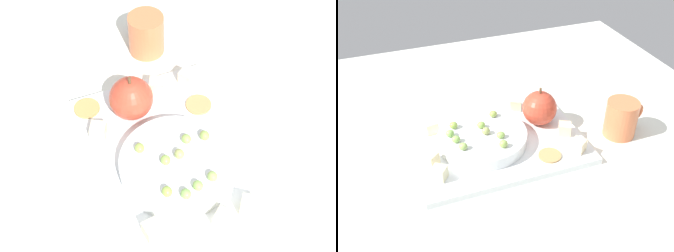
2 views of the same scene
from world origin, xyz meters
TOP-DOWN VIEW (x-y plane):
  - table at (0.00, 0.00)cm, footprint 116.58×105.90cm
  - platter at (0.59, -1.51)cm, footprint 35.20×25.57cm
  - serving_dish at (-2.41, -1.12)cm, footprint 18.30×18.30cm
  - apple_whole at (11.50, 1.60)cm, footprint 7.59×7.59cm
  - apple_stem at (11.50, 1.60)cm, footprint 0.50×0.50cm
  - cheese_cube_0 at (8.73, 8.49)cm, footprint 3.45×3.45cm
  - cheese_cube_1 at (-13.23, -8.58)cm, footprint 3.60×3.60cm
  - cheese_cube_2 at (-13.89, -3.98)cm, footprint 3.63×3.63cm
  - cheese_cube_3 at (-11.65, 6.33)cm, footprint 2.93×2.93cm
  - cheese_cube_4 at (14.86, -10.26)cm, footprint 3.59×3.59cm
  - cheese_cube_5 at (14.86, -4.24)cm, footprint 3.44×3.44cm
  - cracker_0 at (15.20, 8.80)cm, footprint 4.59×4.59cm
  - cracker_1 at (8.75, -9.89)cm, footprint 4.59×4.59cm
  - grape_0 at (-7.53, -4.94)cm, footprint 1.73×1.56cm
  - grape_1 at (-8.91, 0.47)cm, footprint 1.73×1.56cm
  - grape_2 at (-7.53, 2.48)cm, footprint 1.73×1.56cm
  - grape_3 at (1.52, 3.63)cm, footprint 1.73×1.56cm
  - grape_4 at (0.50, -3.99)cm, footprint 1.73×1.56cm
  - grape_5 at (-0.43, -6.97)cm, footprint 1.73×1.56cm
  - grape_6 at (-2.14, 0.63)cm, footprint 1.73×1.56cm
  - grape_7 at (-8.24, -2.23)cm, footprint 1.73×1.56cm
  - grape_8 at (-1.89, -1.79)cm, footprint 1.73×1.56cm
  - cup at (27.08, -6.65)cm, footprint 10.04×6.89cm

SIDE VIEW (x-z plane):
  - table at x=0.00cm, z-range 0.00..4.30cm
  - platter at x=0.59cm, z-range 4.30..5.73cm
  - cracker_0 at x=15.20cm, z-range 5.73..6.13cm
  - cracker_1 at x=8.75cm, z-range 5.73..6.13cm
  - cheese_cube_0 at x=8.73cm, z-range 5.73..8.31cm
  - cheese_cube_1 at x=-13.23cm, z-range 5.73..8.31cm
  - cheese_cube_2 at x=-13.89cm, z-range 5.73..8.31cm
  - cheese_cube_3 at x=-11.65cm, z-range 5.73..8.31cm
  - cheese_cube_4 at x=14.86cm, z-range 5.73..8.31cm
  - cheese_cube_5 at x=14.86cm, z-range 5.73..8.31cm
  - serving_dish at x=-2.41cm, z-range 5.73..8.33cm
  - cup at x=27.08cm, z-range 4.30..12.49cm
  - grape_4 at x=0.50cm, z-range 8.33..9.72cm
  - grape_7 at x=-8.24cm, z-range 8.33..9.76cm
  - grape_3 at x=1.52cm, z-range 8.33..9.77cm
  - grape_0 at x=-7.53cm, z-range 8.33..9.77cm
  - grape_6 at x=-2.14cm, z-range 8.33..9.79cm
  - grape_1 at x=-8.91cm, z-range 8.33..9.81cm
  - grape_2 at x=-7.53cm, z-range 8.33..9.86cm
  - grape_5 at x=-0.43cm, z-range 8.33..9.88cm
  - grape_8 at x=-1.89cm, z-range 8.33..9.89cm
  - apple_whole at x=11.50cm, z-range 5.73..13.32cm
  - apple_stem at x=11.50cm, z-range 13.32..14.52cm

